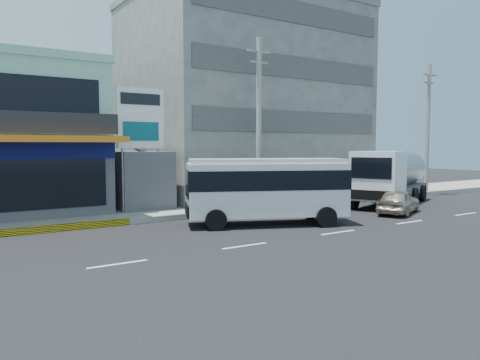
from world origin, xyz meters
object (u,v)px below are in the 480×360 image
concrete_building (243,104)px  tanker_truck (391,176)px  billboard (140,125)px  utility_pole_near (259,123)px  minibus (267,185)px  utility_pole_far (428,128)px  sedan (399,201)px  satellite_dish (137,150)px

concrete_building → tanker_truck: (4.77, -10.00, -5.12)m
billboard → utility_pole_near: (6.50, -1.80, 0.22)m
minibus → utility_pole_far: bearing=12.2°
billboard → sedan: billboard is taller
utility_pole_near → minibus: size_ratio=1.25×
utility_pole_far → tanker_truck: bearing=-161.6°
utility_pole_near → tanker_truck: utility_pole_near is taller
concrete_building → billboard: size_ratio=2.32×
utility_pole_near → minibus: bearing=-121.2°
utility_pole_far → sedan: (-10.00, -5.18, -4.46)m
billboard → utility_pole_far: bearing=-4.6°
billboard → minibus: (4.08, -5.80, -3.01)m
concrete_building → utility_pole_far: bearing=-32.3°
satellite_dish → billboard: size_ratio=0.22×
utility_pole_far → sedan: bearing=-152.6°
billboard → minibus: 7.70m
concrete_building → utility_pole_far: 14.32m
billboard → minibus: bearing=-54.8°
concrete_building → sedan: concrete_building is taller
billboard → sedan: (12.50, -6.98, -4.23)m
satellite_dish → tanker_truck: satellite_dish is taller
utility_pole_near → utility_pole_far: same height
satellite_dish → sedan: size_ratio=0.37×
satellite_dish → utility_pole_far: bearing=-9.3°
concrete_building → satellite_dish: 11.30m
satellite_dish → utility_pole_far: 22.35m
utility_pole_near → minibus: (-2.42, -4.00, -3.24)m
concrete_building → satellite_dish: bearing=-158.2°
sedan → tanker_truck: tanker_truck is taller
minibus → utility_pole_near: bearing=58.8°
utility_pole_near → tanker_truck: 9.66m
sedan → utility_pole_far: bearing=-85.8°
satellite_dish → tanker_truck: (14.77, -6.00, -1.70)m
utility_pole_far → minibus: utility_pole_far is taller
concrete_building → tanker_truck: bearing=-64.5°
concrete_building → tanker_truck: 12.21m
utility_pole_near → minibus: 5.68m
minibus → sedan: minibus is taller
concrete_building → satellite_dish: (-10.00, -4.00, -3.42)m
concrete_building → utility_pole_near: 8.79m
utility_pole_far → satellite_dish: bearing=170.7°
utility_pole_near → sedan: bearing=-40.8°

